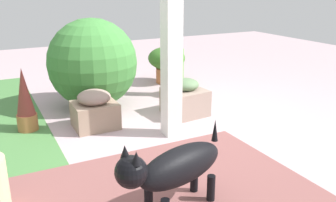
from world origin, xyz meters
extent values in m
plane|color=#B79EA4|center=(0.00, 0.00, 0.00)|extent=(12.00, 12.00, 0.00)
cube|color=gray|center=(0.60, -0.46, 0.15)|extent=(0.50, 0.44, 0.29)
ellipsoid|color=#5F7C55|center=(0.60, -0.46, 0.34)|extent=(0.31, 0.31, 0.14)
cube|color=gray|center=(0.67, 0.56, 0.13)|extent=(0.39, 0.44, 0.27)
ellipsoid|color=gray|center=(0.67, 0.56, 0.33)|extent=(0.34, 0.34, 0.15)
sphere|color=#3D7E38|center=(1.35, 0.36, 0.53)|extent=(1.05, 1.05, 1.05)
cylinder|color=#AE6A3E|center=(0.90, 1.20, 0.08)|extent=(0.20, 0.20, 0.17)
cone|color=brown|center=(0.90, 1.20, 0.41)|extent=(0.18, 0.18, 0.48)
cylinder|color=#BE683F|center=(1.90, -0.89, 0.11)|extent=(0.31, 0.31, 0.22)
ellipsoid|color=#376A26|center=(1.90, -0.89, 0.37)|extent=(0.54, 0.54, 0.33)
cylinder|color=#B06A39|center=(1.28, -0.73, 0.10)|extent=(0.32, 0.32, 0.19)
cylinder|color=#54963E|center=(1.28, -0.73, 0.41)|extent=(0.17, 0.17, 0.42)
ellipsoid|color=black|center=(-1.00, 0.48, 0.33)|extent=(0.39, 0.71, 0.25)
sphere|color=black|center=(-1.10, 0.86, 0.42)|extent=(0.19, 0.19, 0.19)
cone|color=black|center=(-1.15, 0.85, 0.53)|extent=(0.06, 0.06, 0.08)
cone|color=black|center=(-1.05, 0.88, 0.53)|extent=(0.06, 0.06, 0.08)
cylinder|color=black|center=(-1.02, 0.26, 0.10)|extent=(0.06, 0.06, 0.20)
cylinder|color=black|center=(-0.87, 0.30, 0.10)|extent=(0.06, 0.06, 0.20)
cone|color=black|center=(-0.91, 0.18, 0.48)|extent=(0.04, 0.04, 0.16)
camera|label=1|loc=(-2.82, 1.52, 1.44)|focal=39.21mm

